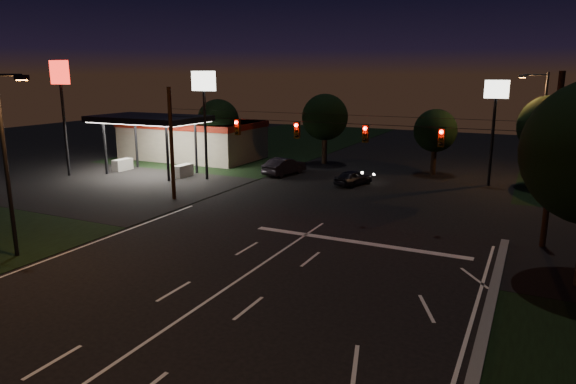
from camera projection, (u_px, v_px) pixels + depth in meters
The scene contains 18 objects.
ground at pixel (179, 320), 18.85m from camera, with size 140.00×140.00×0.00m, color black.
cross_street_left at pixel (103, 186), 41.41m from camera, with size 20.00×16.00×0.02m, color black.
stop_bar at pixel (357, 242), 27.65m from camera, with size 12.00×0.50×0.01m, color silver.
utility_pole_right at pixel (542, 247), 26.88m from camera, with size 0.30×0.30×9.00m, color black.
utility_pole_left at pixel (174, 199), 37.12m from camera, with size 0.28×0.28×8.00m, color black.
signal_span at pixel (330, 131), 30.73m from camera, with size 24.00×0.40×1.56m.
gas_station at pixel (190, 137), 54.28m from camera, with size 14.20×16.10×5.25m.
pole_sign_left_near at pixel (204, 97), 42.55m from camera, with size 2.20×0.30×9.10m.
pole_sign_left_far at pixel (61, 89), 44.02m from camera, with size 2.00×0.30×10.00m.
pole_sign_right at pixel (495, 108), 40.33m from camera, with size 1.80×0.30×8.40m.
street_light_left at pixel (8, 152), 24.23m from camera, with size 2.20×0.35×9.00m.
street_light_right_far at pixel (539, 120), 40.92m from camera, with size 2.20×0.35×9.00m.
tree_far_a at pixel (219, 121), 51.97m from camera, with size 4.20×4.20×6.42m.
tree_far_b at pixel (326, 118), 51.13m from camera, with size 4.60×4.60×6.98m.
tree_far_c at pixel (436, 131), 45.70m from camera, with size 3.80×3.80×5.86m.
tree_far_d at pixel (550, 127), 39.92m from camera, with size 4.80×4.80×7.30m.
car_oncoming_a at pixel (353, 178), 41.76m from camera, with size 1.48×3.68×1.25m, color black.
car_oncoming_b at pixel (284, 166), 46.09m from camera, with size 1.63×4.67×1.54m, color black.
Camera 1 is at (11.20, -13.81, 8.82)m, focal length 32.00 mm.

